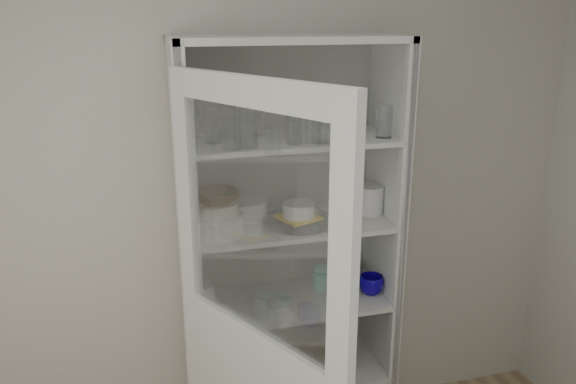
{
  "coord_description": "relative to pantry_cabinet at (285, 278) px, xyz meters",
  "views": [
    {
      "loc": [
        -0.45,
        -1.1,
        2.18
      ],
      "look_at": [
        0.2,
        1.27,
        1.4
      ],
      "focal_mm": 35.0,
      "sensor_mm": 36.0,
      "label": 1
    }
  ],
  "objects": [
    {
      "name": "tin_box",
      "position": [
        0.23,
        -0.1,
        -0.45
      ],
      "size": [
        0.21,
        0.15,
        0.06
      ],
      "primitive_type": "cube",
      "rotation": [
        0.0,
        0.0,
        0.04
      ],
      "color": "gray",
      "rests_on": "shelf_bot"
    },
    {
      "name": "goblet_1",
      "position": [
        -0.13,
        0.02,
        0.8
      ],
      "size": [
        0.07,
        0.07,
        0.16
      ],
      "primitive_type": null,
      "color": "silver",
      "rests_on": "shelf_glass"
    },
    {
      "name": "glass_platter",
      "position": [
        0.04,
        -0.09,
        0.33
      ],
      "size": [
        0.38,
        0.38,
        0.02
      ],
      "primitive_type": "cylinder",
      "rotation": [
        0.0,
        0.0,
        0.13
      ],
      "color": "silver",
      "rests_on": "shelf_plates"
    },
    {
      "name": "cream_bowl",
      "position": [
        -0.34,
        -0.13,
        0.44
      ],
      "size": [
        0.21,
        0.21,
        0.06
      ],
      "primitive_type": "cylinder",
      "rotation": [
        0.0,
        0.0,
        0.08
      ],
      "color": "silver",
      "rests_on": "plate_stack_front"
    },
    {
      "name": "yellow_trivet",
      "position": [
        0.04,
        -0.09,
        0.35
      ],
      "size": [
        0.21,
        0.21,
        0.01
      ],
      "primitive_type": "cube",
      "rotation": [
        0.0,
        0.0,
        0.36
      ],
      "color": "yellow",
      "rests_on": "glass_platter"
    },
    {
      "name": "tumbler_9",
      "position": [
        0.03,
        -0.04,
        0.79
      ],
      "size": [
        0.08,
        0.08,
        0.15
      ],
      "primitive_type": "cylinder",
      "rotation": [
        0.0,
        0.0,
        -0.03
      ],
      "color": "silver",
      "rests_on": "shelf_glass"
    },
    {
      "name": "goblet_0",
      "position": [
        -0.41,
        0.05,
        0.8
      ],
      "size": [
        0.07,
        0.07,
        0.16
      ],
      "primitive_type": null,
      "color": "silver",
      "rests_on": "shelf_glass"
    },
    {
      "name": "white_canister",
      "position": [
        -0.41,
        -0.06,
        -0.01
      ],
      "size": [
        0.14,
        0.14,
        0.13
      ],
      "primitive_type": "cylinder",
      "rotation": [
        0.0,
        0.0,
        -0.42
      ],
      "color": "white",
      "rests_on": "shelf_mugs"
    },
    {
      "name": "grey_bowl_stack",
      "position": [
        0.41,
        -0.06,
        0.39
      ],
      "size": [
        0.13,
        0.13,
        0.14
      ],
      "primitive_type": "cylinder",
      "color": "#BABABA",
      "rests_on": "shelf_plates"
    },
    {
      "name": "measuring_cups",
      "position": [
        -0.07,
        -0.11,
        -0.06
      ],
      "size": [
        0.09,
        0.09,
        0.04
      ],
      "primitive_type": "cylinder",
      "color": "silver",
      "rests_on": "shelf_mugs"
    },
    {
      "name": "tumbler_5",
      "position": [
        0.1,
        -0.21,
        0.79
      ],
      "size": [
        0.08,
        0.08,
        0.15
      ],
      "primitive_type": "cylinder",
      "rotation": [
        0.0,
        0.0,
        -0.18
      ],
      "color": "silver",
      "rests_on": "shelf_glass"
    },
    {
      "name": "cupboard_door",
      "position": [
        -0.29,
        -0.69,
        -0.07
      ],
      "size": [
        0.45,
        0.82,
        2.0
      ],
      "rotation": [
        0.0,
        0.0,
        -1.09
      ],
      "color": "#B4B6AA",
      "rests_on": "floor"
    },
    {
      "name": "mug_white",
      "position": [
        0.24,
        -0.16,
        -0.04
      ],
      "size": [
        0.12,
        0.12,
        0.09
      ],
      "primitive_type": "imported",
      "rotation": [
        0.0,
        0.0,
        0.43
      ],
      "color": "white",
      "rests_on": "shelf_mugs"
    },
    {
      "name": "mug_blue",
      "position": [
        0.41,
        -0.12,
        -0.03
      ],
      "size": [
        0.16,
        0.16,
        0.1
      ],
      "primitive_type": "imported",
      "rotation": [
        0.0,
        0.0,
        -0.4
      ],
      "color": "#07087F",
      "rests_on": "shelf_mugs"
    },
    {
      "name": "tumbler_7",
      "position": [
        -0.27,
        -0.07,
        0.8
      ],
      "size": [
        0.1,
        0.1,
        0.15
      ],
      "primitive_type": "cylinder",
      "rotation": [
        0.0,
        0.0,
        -0.38
      ],
      "color": "silver",
      "rests_on": "shelf_glass"
    },
    {
      "name": "cream_dish",
      "position": [
        -0.07,
        -0.1,
        -0.44
      ],
      "size": [
        0.31,
        0.31,
        0.07
      ],
      "primitive_type": "imported",
      "rotation": [
        0.0,
        0.0,
        -0.42
      ],
      "color": "silver",
      "rests_on": "shelf_bot"
    },
    {
      "name": "mug_teal",
      "position": [
        0.31,
        -0.02,
        -0.03
      ],
      "size": [
        0.12,
        0.12,
        0.11
      ],
      "primitive_type": "imported",
      "rotation": [
        0.0,
        0.0,
        -0.05
      ],
      "color": "teal",
      "rests_on": "shelf_mugs"
    },
    {
      "name": "white_ramekin",
      "position": [
        0.04,
        -0.09,
        0.38
      ],
      "size": [
        0.19,
        0.19,
        0.06
      ],
      "primitive_type": "cylinder",
      "rotation": [
        0.0,
        0.0,
        0.29
      ],
      "color": "white",
      "rests_on": "yellow_trivet"
    },
    {
      "name": "plate_stack_back",
      "position": [
        -0.18,
        0.06,
        0.36
      ],
      "size": [
        0.22,
        0.22,
        0.08
      ],
      "primitive_type": "cylinder",
      "color": "white",
      "rests_on": "shelf_plates"
    },
    {
      "name": "pantry_cabinet",
      "position": [
        0.0,
        0.0,
        0.0
      ],
      "size": [
        1.0,
        0.45,
        2.1
      ],
      "color": "#B4B6AA",
      "rests_on": "floor"
    },
    {
      "name": "goblet_2",
      "position": [
        0.3,
        0.06,
        0.81
      ],
      "size": [
        0.08,
        0.08,
        0.18
      ],
      "primitive_type": null,
      "color": "silver",
      "rests_on": "shelf_glass"
    },
    {
      "name": "goblet_3",
      "position": [
        0.37,
        0.05,
        0.81
      ],
      "size": [
        0.08,
        0.08,
        0.18
      ],
      "primitive_type": null,
      "color": "silver",
      "rests_on": "shelf_glass"
    },
    {
      "name": "tumbler_1",
      "position": [
        -0.21,
        -0.21,
        0.8
      ],
      "size": [
        0.1,
        0.1,
        0.15
      ],
      "primitive_type": "cylinder",
      "rotation": [
        0.0,
        0.0,
        -0.35
      ],
      "color": "silver",
      "rests_on": "shelf_glass"
    },
    {
      "name": "tumbler_6",
      "position": [
        0.41,
        -0.18,
        0.79
      ],
      "size": [
        0.09,
        0.09,
        0.14
      ],
      "primitive_type": "cylinder",
      "rotation": [
        0.0,
        0.0,
        -0.27
      ],
      "color": "silver",
      "rests_on": "shelf_glass"
    },
    {
      "name": "tumbler_2",
      "position": [
        -0.01,
        -0.2,
        0.79
      ],
      "size": [
        0.08,
        0.08,
        0.13
      ],
      "primitive_type": "cylinder",
      "rotation": [
        0.0,
        0.0,
        -0.3
      ],
      "color": "silver",
      "rests_on": "shelf_glass"
    },
    {
      "name": "terracotta_bowl",
      "position": [
        -0.34,
        -0.13,
        0.49
      ],
      "size": [
        0.23,
        0.23,
        0.05
      ],
      "primitive_type": "imported",
      "rotation": [
        0.0,
        0.0,
        0.09
      ],
      "color": "#42250D",
      "rests_on": "cream_bowl"
    },
    {
      "name": "wall_back",
      "position": [
        -0.2,
        0.16,
        0.36
      ],
      "size": [
        3.6,
        0.02,
        2.6
      ],
      "primitive_type": "cube",
      "color": "silver",
      "rests_on": "ground"
    },
    {
      "name": "tumbler_3",
      "position": [
        0.08,
        -0.19,
        0.8
      ],
      "size": [
        0.09,
        0.09,
        0.15
      ],
      "primitive_type": "cylinder",
      "rotation": [
        0.0,
        0.0,
        -0.3
      ],
      "color": "silver",
      "rests_on": "shelf_glass"
    },
    {
      "name": "tumbler_8",
      "position": [
        -0.34,
        -0.08,
        0.79
      ],
      "size": [
        0.08,
        0.08,
        0.15
      ],
      "primitive_type": "cylinder",
      "rotation": [
        0.0,
        0.0,
        0.18
      ],
      "color": "silver",
      "rests_on": "shelf_glass"
    },
    {
      "name": "tumbler_0",
      "position": [
        -0.28,
        -0.23,
        0.79
      ],
      "size": [
        0.09,
        0.09,
        0.15
      ],
      "primitive_type": "cylinder",
      "rotation": [
        0.0,
        0.0,
        -0.3
      ],
      "color": "silver",
      "rests_on": "shelf_glass"
    },
    {
      "name": "tumbler_4",
      "position": [
        0.13,
        -0.2,
        0.79
      ],
      "size": [
        0.08,
        0.08,
        0.14
      ],
      "primitive_type": "cylinder",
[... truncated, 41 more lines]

